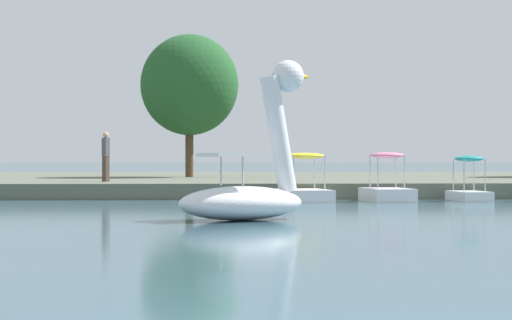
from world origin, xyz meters
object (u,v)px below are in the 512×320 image
object	(u,v)px
pedal_boat_yellow	(304,186)
pedal_boat_teal	(469,186)
pedal_boat_pink	(387,188)
tree_broadleaf_behind_dock	(189,85)
person_on_path	(106,155)
swan_boat	(250,182)

from	to	relation	value
pedal_boat_yellow	pedal_boat_teal	size ratio (longest dim) A/B	1.27
pedal_boat_pink	tree_broadleaf_behind_dock	xyz separation A→B (m)	(-6.73, 12.15, 4.29)
pedal_boat_teal	person_on_path	size ratio (longest dim) A/B	1.06
pedal_boat_teal	person_on_path	bearing A→B (deg)	161.45
swan_boat	pedal_boat_teal	distance (m)	11.86
swan_boat	pedal_boat_teal	xyz separation A→B (m)	(7.63, 9.07, -0.38)
swan_boat	pedal_boat_pink	world-z (taller)	swan_boat
swan_boat	pedal_boat_pink	xyz separation A→B (m)	(4.86, 8.89, -0.45)
person_on_path	pedal_boat_pink	bearing A→B (deg)	-24.28
pedal_boat_pink	pedal_boat_teal	bearing A→B (deg)	3.80
swan_boat	person_on_path	distance (m)	14.08
person_on_path	pedal_boat_teal	bearing A→B (deg)	-18.55
pedal_boat_pink	person_on_path	bearing A→B (deg)	155.72
tree_broadleaf_behind_dock	swan_boat	bearing A→B (deg)	-84.93
person_on_path	pedal_boat_yellow	bearing A→B (deg)	-31.98
tree_broadleaf_behind_dock	pedal_boat_teal	bearing A→B (deg)	-51.57
pedal_boat_teal	tree_broadleaf_behind_dock	world-z (taller)	tree_broadleaf_behind_dock
pedal_boat_teal	person_on_path	distance (m)	13.11
swan_boat	pedal_boat_yellow	distance (m)	9.18
swan_boat	pedal_boat_yellow	xyz separation A→B (m)	(2.15, 8.91, -0.39)
tree_broadleaf_behind_dock	pedal_boat_pink	bearing A→B (deg)	-61.03
pedal_boat_teal	person_on_path	xyz separation A→B (m)	(-12.39, 4.16, 1.01)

